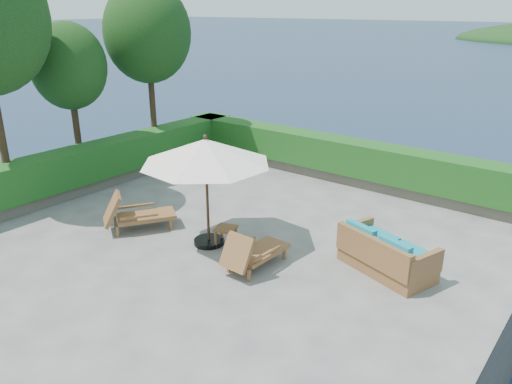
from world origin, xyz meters
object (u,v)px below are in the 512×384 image
Objects in this scene: lounge_left at (135,214)px; wicker_loveseat at (385,256)px; patio_umbrella at (206,153)px; side_table at (226,231)px; lounge_right at (253,252)px.

lounge_left is 6.02m from wicker_loveseat.
patio_umbrella reaches higher than lounge_left.
side_table is 0.27× the size of wicker_loveseat.
patio_umbrella is 1.86m from side_table.
patio_umbrella is 2.26× the size of lounge_right.
lounge_right is (1.53, -0.29, -1.82)m from patio_umbrella.
patio_umbrella is at bearing -162.94° from side_table.
side_table is (-1.12, 0.42, 0.01)m from lounge_right.
patio_umbrella is 2.00× the size of lounge_left.
lounge_right is 1.19m from side_table.
lounge_left is at bearing -165.13° from patio_umbrella.
side_table is at bearing 17.06° from patio_umbrella.
lounge_left reaches higher than side_table.
patio_umbrella is at bearing 47.52° from lounge_left.
patio_umbrella reaches higher than wicker_loveseat.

